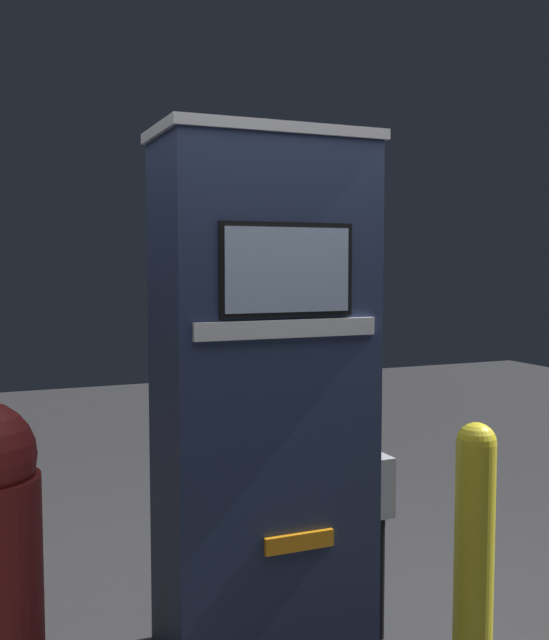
% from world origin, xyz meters
% --- Properties ---
extents(gas_pump, '(0.92, 0.49, 2.07)m').
position_xyz_m(gas_pump, '(0.00, 0.23, 1.03)').
color(gas_pump, '#232D4C').
rests_on(gas_pump, ground_plane).
extents(safety_bollard, '(0.15, 0.15, 0.95)m').
position_xyz_m(safety_bollard, '(0.70, -0.20, 0.50)').
color(safety_bollard, yellow).
rests_on(safety_bollard, ground_plane).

